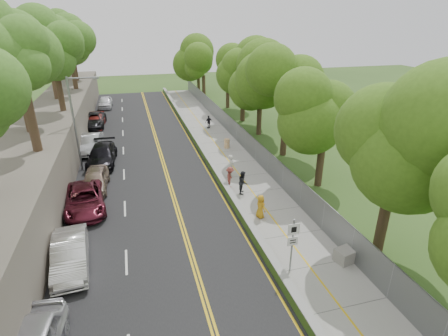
{
  "coord_description": "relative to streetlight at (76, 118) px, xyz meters",
  "views": [
    {
      "loc": [
        -6.16,
        -16.23,
        12.19
      ],
      "look_at": [
        0.5,
        8.0,
        1.4
      ],
      "focal_mm": 28.0,
      "sensor_mm": 36.0,
      "label": 1
    }
  ],
  "objects": [
    {
      "name": "ground",
      "position": [
        10.46,
        -14.0,
        -4.64
      ],
      "size": [
        140.0,
        140.0,
        0.0
      ],
      "primitive_type": "plane",
      "color": "#33511E",
      "rests_on": "ground"
    },
    {
      "name": "road",
      "position": [
        5.06,
        1.0,
        -4.62
      ],
      "size": [
        11.2,
        66.0,
        0.04
      ],
      "primitive_type": "cube",
      "color": "black",
      "rests_on": "ground"
    },
    {
      "name": "sidewalk",
      "position": [
        13.01,
        1.0,
        -4.61
      ],
      "size": [
        4.2,
        66.0,
        0.05
      ],
      "primitive_type": "cube",
      "color": "gray",
      "rests_on": "ground"
    },
    {
      "name": "jersey_barrier",
      "position": [
        10.71,
        1.0,
        -4.34
      ],
      "size": [
        0.42,
        66.0,
        0.6
      ],
      "primitive_type": "cube",
      "color": "#7ADD35",
      "rests_on": "ground"
    },
    {
      "name": "rock_embankment",
      "position": [
        -3.04,
        1.0,
        -2.64
      ],
      "size": [
        5.0,
        66.0,
        4.0
      ],
      "primitive_type": "cube",
      "color": "#595147",
      "rests_on": "ground"
    },
    {
      "name": "chainlink_fence",
      "position": [
        15.11,
        1.0,
        -3.64
      ],
      "size": [
        0.04,
        66.0,
        2.0
      ],
      "primitive_type": "cube",
      "color": "slate",
      "rests_on": "ground"
    },
    {
      "name": "trees_embankment",
      "position": [
        -2.54,
        1.0,
        5.86
      ],
      "size": [
        6.4,
        66.0,
        13.0
      ],
      "primitive_type": null,
      "color": "#4C8529",
      "rests_on": "rock_embankment"
    },
    {
      "name": "trees_fenceside",
      "position": [
        17.46,
        1.0,
        2.36
      ],
      "size": [
        7.0,
        66.0,
        14.0
      ],
      "primitive_type": null,
      "color": "#4A791D",
      "rests_on": "ground"
    },
    {
      "name": "streetlight",
      "position": [
        0.0,
        0.0,
        0.0
      ],
      "size": [
        2.52,
        0.22,
        8.0
      ],
      "color": "gray",
      "rests_on": "ground"
    },
    {
      "name": "signpost",
      "position": [
        11.51,
        -17.02,
        -2.68
      ],
      "size": [
        0.62,
        0.09,
        3.1
      ],
      "color": "gray",
      "rests_on": "sidewalk"
    },
    {
      "name": "construction_barrel",
      "position": [
        13.46,
        2.0,
        -4.12
      ],
      "size": [
        0.57,
        0.57,
        0.94
      ],
      "primitive_type": "cylinder",
      "color": "#CA6E10",
      "rests_on": "sidewalk"
    },
    {
      "name": "concrete_block",
      "position": [
        14.76,
        -17.07,
        -4.22
      ],
      "size": [
        1.26,
        1.05,
        0.74
      ],
      "primitive_type": "cube",
      "rotation": [
        0.0,
        0.0,
        0.22
      ],
      "color": "slate",
      "rests_on": "sidewalk"
    },
    {
      "name": "car_1",
      "position": [
        0.51,
        -13.65,
        -3.8
      ],
      "size": [
        2.09,
        4.97,
        1.6
      ],
      "primitive_type": "imported",
      "rotation": [
        0.0,
        0.0,
        0.08
      ],
      "color": "silver",
      "rests_on": "road"
    },
    {
      "name": "car_2",
      "position": [
        0.68,
        -7.37,
        -3.83
      ],
      "size": [
        3.12,
        5.79,
        1.54
      ],
      "primitive_type": "imported",
      "rotation": [
        0.0,
        0.0,
        0.1
      ],
      "color": "#541624",
      "rests_on": "road"
    },
    {
      "name": "car_3",
      "position": [
        1.46,
        0.92,
        -3.77
      ],
      "size": [
        2.74,
        5.87,
        1.66
      ],
      "primitive_type": "imported",
      "rotation": [
        0.0,
        0.0,
        -0.07
      ],
      "color": "black",
      "rests_on": "road"
    },
    {
      "name": "car_4",
      "position": [
        1.19,
        -4.3,
        -3.82
      ],
      "size": [
        2.09,
        4.68,
        1.56
      ],
      "primitive_type": "imported",
      "rotation": [
        0.0,
        0.0,
        -0.05
      ],
      "color": "gray",
      "rests_on": "road"
    },
    {
      "name": "car_5",
      "position": [
        0.26,
        4.61,
        -3.78
      ],
      "size": [
        2.25,
        5.14,
        1.64
      ],
      "primitive_type": "imported",
      "rotation": [
        0.0,
        0.0,
        -0.1
      ],
      "color": "#B6B9BD",
      "rests_on": "road"
    },
    {
      "name": "car_6",
      "position": [
        -0.14,
        13.58,
        -3.79
      ],
      "size": [
        2.96,
        5.97,
        1.63
      ],
      "primitive_type": "imported",
      "rotation": [
        0.0,
        0.0,
        -0.05
      ],
      "color": "black",
      "rests_on": "road"
    },
    {
      "name": "car_7",
      "position": [
        0.19,
        13.42,
        -3.9
      ],
      "size": [
        2.27,
        4.96,
        1.4
      ],
      "primitive_type": "imported",
      "rotation": [
        0.0,
        0.0,
        -0.06
      ],
      "color": "maroon",
      "rests_on": "road"
    },
    {
      "name": "car_8",
      "position": [
        0.93,
        23.59,
        -3.8
      ],
      "size": [
        2.05,
        4.75,
        1.6
      ],
      "primitive_type": "imported",
      "rotation": [
        0.0,
        0.0,
        -0.04
      ],
      "color": "white",
      "rests_on": "road"
    },
    {
      "name": "painter_0",
      "position": [
        11.91,
        -11.58,
        -3.78
      ],
      "size": [
        0.7,
        0.9,
        1.61
      ],
      "primitive_type": "imported",
      "rotation": [
        0.0,
        0.0,
        1.84
      ],
      "color": "#C48618",
      "rests_on": "sidewalk"
    },
    {
      "name": "painter_1",
      "position": [
        11.91,
        -4.75,
        -3.65
      ],
      "size": [
        0.67,
        0.8,
        1.88
      ],
      "primitive_type": "imported",
      "rotation": [
        0.0,
        0.0,
        1.18
      ],
      "color": "silver",
      "rests_on": "sidewalk"
    },
    {
      "name": "painter_2",
      "position": [
        11.91,
        -7.91,
        -3.71
      ],
      "size": [
        0.95,
        1.05,
        1.76
      ],
      "primitive_type": "imported",
      "rotation": [
        0.0,
        0.0,
        1.17
      ],
      "color": "black",
      "rests_on": "sidewalk"
    },
    {
      "name": "painter_3",
      "position": [
        11.21,
        -6.85,
        -3.72
      ],
      "size": [
        1.03,
        1.28,
        1.73
      ],
      "primitive_type": "imported",
      "rotation": [
        0.0,
        0.0,
        1.18
      ],
      "color": "brown",
      "rests_on": "sidewalk"
    },
    {
      "name": "person_far",
      "position": [
        13.26,
        9.21,
        -3.81
      ],
      "size": [
        0.99,
        0.64,
        1.56
      ],
      "primitive_type": "imported",
      "rotation": [
        0.0,
        0.0,
        3.46
      ],
      "color": "black",
      "rests_on": "sidewalk"
    }
  ]
}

